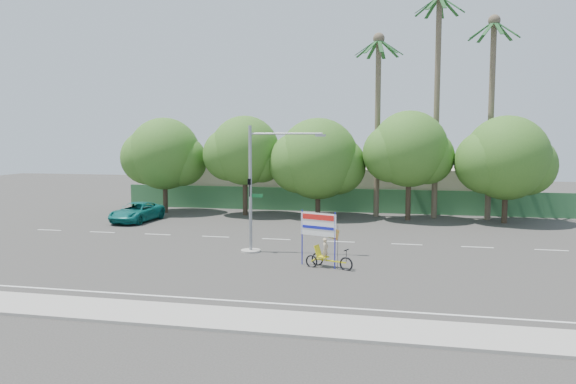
# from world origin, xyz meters

# --- Properties ---
(ground) EXTENTS (120.00, 120.00, 0.00)m
(ground) POSITION_xyz_m (0.00, 0.00, 0.00)
(ground) COLOR #33302D
(ground) RESTS_ON ground
(sidewalk_near) EXTENTS (50.00, 2.40, 0.12)m
(sidewalk_near) POSITION_xyz_m (0.00, -7.50, 0.06)
(sidewalk_near) COLOR gray
(sidewalk_near) RESTS_ON ground
(fence) EXTENTS (38.00, 0.08, 2.00)m
(fence) POSITION_xyz_m (0.00, 21.50, 1.00)
(fence) COLOR #336B3D
(fence) RESTS_ON ground
(building_left) EXTENTS (12.00, 8.00, 4.00)m
(building_left) POSITION_xyz_m (-10.00, 26.00, 2.00)
(building_left) COLOR #B9A993
(building_left) RESTS_ON ground
(building_right) EXTENTS (14.00, 8.00, 3.60)m
(building_right) POSITION_xyz_m (8.00, 26.00, 1.80)
(building_right) COLOR #B9A993
(building_right) RESTS_ON ground
(tree_far_left) EXTENTS (7.14, 6.00, 7.96)m
(tree_far_left) POSITION_xyz_m (-14.05, 18.00, 4.76)
(tree_far_left) COLOR #473828
(tree_far_left) RESTS_ON ground
(tree_left) EXTENTS (6.66, 5.60, 8.07)m
(tree_left) POSITION_xyz_m (-7.05, 18.00, 5.06)
(tree_left) COLOR #473828
(tree_left) RESTS_ON ground
(tree_center) EXTENTS (7.62, 6.40, 7.85)m
(tree_center) POSITION_xyz_m (-1.05, 18.00, 4.47)
(tree_center) COLOR #473828
(tree_center) RESTS_ON ground
(tree_right) EXTENTS (6.90, 5.80, 8.36)m
(tree_right) POSITION_xyz_m (5.95, 18.00, 5.24)
(tree_right) COLOR #473828
(tree_right) RESTS_ON ground
(tree_far_right) EXTENTS (7.38, 6.20, 7.94)m
(tree_far_right) POSITION_xyz_m (12.95, 18.00, 4.64)
(tree_far_right) COLOR #473828
(tree_far_right) RESTS_ON ground
(palm_tall) EXTENTS (3.73, 3.79, 17.45)m
(palm_tall) POSITION_xyz_m (8.00, 19.50, 10.46)
(palm_tall) COLOR #70604C
(palm_tall) RESTS_ON ground
(palm_mid) EXTENTS (3.73, 3.79, 15.45)m
(palm_mid) POSITION_xyz_m (12.00, 19.50, 9.40)
(palm_mid) COLOR #70604C
(palm_mid) RESTS_ON ground
(palm_short) EXTENTS (3.73, 3.79, 14.45)m
(palm_short) POSITION_xyz_m (3.50, 19.50, 8.86)
(palm_short) COLOR #70604C
(palm_short) RESTS_ON ground
(traffic_signal) EXTENTS (4.72, 1.10, 7.00)m
(traffic_signal) POSITION_xyz_m (-2.20, 3.98, 2.92)
(traffic_signal) COLOR gray
(traffic_signal) RESTS_ON ground
(trike_billboard) EXTENTS (2.71, 1.24, 2.81)m
(trike_billboard) POSITION_xyz_m (2.00, 1.16, 1.13)
(trike_billboard) COLOR black
(trike_billboard) RESTS_ON ground
(pickup_truck) EXTENTS (2.65, 5.29, 1.44)m
(pickup_truck) POSITION_xyz_m (-13.99, 12.85, 0.72)
(pickup_truck) COLOR #0F6C67
(pickup_truck) RESTS_ON ground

